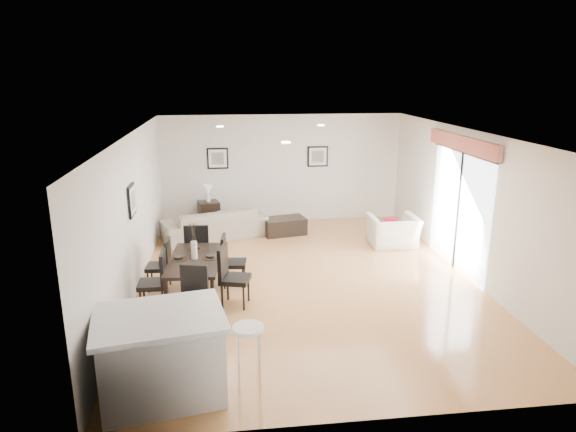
{
  "coord_description": "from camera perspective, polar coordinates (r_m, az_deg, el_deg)",
  "views": [
    {
      "loc": [
        -1.42,
        -8.67,
        3.68
      ],
      "look_at": [
        -0.3,
        0.4,
        1.12
      ],
      "focal_mm": 32.0,
      "sensor_mm": 36.0,
      "label": 1
    }
  ],
  "objects": [
    {
      "name": "ground",
      "position": [
        9.53,
        2.08,
        -7.11
      ],
      "size": [
        8.0,
        8.0,
        0.0
      ],
      "primitive_type": "plane",
      "color": "tan",
      "rests_on": "ground"
    },
    {
      "name": "wall_back",
      "position": [
        12.96,
        -0.65,
        5.27
      ],
      "size": [
        6.0,
        0.04,
        2.7
      ],
      "primitive_type": "cube",
      "color": "silver",
      "rests_on": "ground"
    },
    {
      "name": "wall_front",
      "position": [
        5.41,
        9.01,
        -10.08
      ],
      "size": [
        6.0,
        0.04,
        2.7
      ],
      "primitive_type": "cube",
      "color": "silver",
      "rests_on": "ground"
    },
    {
      "name": "wall_left",
      "position": [
        9.12,
        -16.79,
        0.14
      ],
      "size": [
        0.04,
        8.0,
        2.7
      ],
      "primitive_type": "cube",
      "color": "silver",
      "rests_on": "ground"
    },
    {
      "name": "wall_right",
      "position": [
        10.01,
        19.38,
        1.26
      ],
      "size": [
        0.04,
        8.0,
        2.7
      ],
      "primitive_type": "cube",
      "color": "silver",
      "rests_on": "ground"
    },
    {
      "name": "ceiling",
      "position": [
        8.84,
        2.26,
        9.25
      ],
      "size": [
        6.0,
        8.0,
        0.02
      ],
      "primitive_type": "cube",
      "color": "white",
      "rests_on": "wall_back"
    },
    {
      "name": "sofa",
      "position": [
        11.89,
        -8.17,
        -0.85
      ],
      "size": [
        2.51,
        1.64,
        0.68
      ],
      "primitive_type": "imported",
      "rotation": [
        0.0,
        0.0,
        3.48
      ],
      "color": "gray",
      "rests_on": "ground"
    },
    {
      "name": "armchair",
      "position": [
        11.48,
        11.58,
        -1.65
      ],
      "size": [
        1.03,
        0.9,
        0.67
      ],
      "primitive_type": "imported",
      "rotation": [
        0.0,
        0.0,
        3.14
      ],
      "color": "silver",
      "rests_on": "ground"
    },
    {
      "name": "courtyard_plant_b",
      "position": [
        12.68,
        26.0,
        -1.28
      ],
      "size": [
        0.5,
        0.5,
        0.68
      ],
      "primitive_type": "imported",
      "rotation": [
        0.0,
        0.0,
        -0.43
      ],
      "color": "#345B27",
      "rests_on": "ground"
    },
    {
      "name": "dining_table",
      "position": [
        8.76,
        -10.31,
        -5.1
      ],
      "size": [
        0.94,
        1.7,
        0.69
      ],
      "rotation": [
        0.0,
        0.0,
        -0.07
      ],
      "color": "black",
      "rests_on": "ground"
    },
    {
      "name": "dining_chair_wnear",
      "position": [
        8.47,
        -14.34,
        -6.67
      ],
      "size": [
        0.43,
        0.43,
        0.96
      ],
      "rotation": [
        0.0,
        0.0,
        -1.57
      ],
      "color": "black",
      "rests_on": "ground"
    },
    {
      "name": "dining_chair_wfar",
      "position": [
        9.23,
        -13.76,
        -4.93
      ],
      "size": [
        0.43,
        0.43,
        0.91
      ],
      "rotation": [
        0.0,
        0.0,
        -1.63
      ],
      "color": "black",
      "rests_on": "ground"
    },
    {
      "name": "dining_chair_enear",
      "position": [
        8.4,
        -6.49,
        -6.26
      ],
      "size": [
        0.55,
        0.55,
        1.01
      ],
      "rotation": [
        0.0,
        0.0,
        1.3
      ],
      "color": "black",
      "rests_on": "ground"
    },
    {
      "name": "dining_chair_efar",
      "position": [
        9.17,
        -6.52,
        -4.65
      ],
      "size": [
        0.46,
        0.46,
        0.92
      ],
      "rotation": [
        0.0,
        0.0,
        1.46
      ],
      "color": "black",
      "rests_on": "ground"
    },
    {
      "name": "dining_chair_head",
      "position": [
        7.86,
        -10.52,
        -8.4
      ],
      "size": [
        0.5,
        0.5,
        0.93
      ],
      "rotation": [
        0.0,
        0.0,
        -0.23
      ],
      "color": "black",
      "rests_on": "ground"
    },
    {
      "name": "dining_chair_foot",
      "position": [
        9.74,
        -10.02,
        -3.34
      ],
      "size": [
        0.47,
        0.47,
        0.99
      ],
      "rotation": [
        0.0,
        0.0,
        3.08
      ],
      "color": "black",
      "rests_on": "ground"
    },
    {
      "name": "vase",
      "position": [
        8.65,
        -10.42,
        -3.06
      ],
      "size": [
        0.81,
        1.25,
        0.63
      ],
      "color": "white",
      "rests_on": "dining_table"
    },
    {
      "name": "coffee_table",
      "position": [
        12.1,
        -0.44,
        -1.11
      ],
      "size": [
        1.07,
        0.77,
        0.39
      ],
      "primitive_type": "cube",
      "rotation": [
        0.0,
        0.0,
        0.21
      ],
      "color": "black",
      "rests_on": "ground"
    },
    {
      "name": "side_table",
      "position": [
        12.79,
        -8.77,
        0.2
      ],
      "size": [
        0.58,
        0.58,
        0.64
      ],
      "primitive_type": "cube",
      "rotation": [
        0.0,
        0.0,
        0.23
      ],
      "color": "black",
      "rests_on": "ground"
    },
    {
      "name": "table_lamp",
      "position": [
        12.65,
        -8.88,
        2.77
      ],
      "size": [
        0.22,
        0.22,
        0.42
      ],
      "color": "white",
      "rests_on": "side_table"
    },
    {
      "name": "cushion",
      "position": [
        11.3,
        11.33,
        -0.87
      ],
      "size": [
        0.31,
        0.15,
        0.29
      ],
      "primitive_type": "cube",
      "rotation": [
        0.0,
        0.0,
        2.92
      ],
      "color": "maroon",
      "rests_on": "armchair"
    },
    {
      "name": "kitchen_island",
      "position": [
        6.35,
        -13.89,
        -14.75
      ],
      "size": [
        1.64,
        1.36,
        1.03
      ],
      "rotation": [
        0.0,
        0.0,
        0.17
      ],
      "color": "silver",
      "rests_on": "ground"
    },
    {
      "name": "bar_stool",
      "position": [
        6.21,
        -4.43,
        -13.09
      ],
      "size": [
        0.37,
        0.37,
        0.82
      ],
      "color": "white",
      "rests_on": "ground"
    },
    {
      "name": "framed_print_back_left",
      "position": [
        12.81,
        -7.82,
        6.36
      ],
      "size": [
        0.52,
        0.04,
        0.52
      ],
      "color": "black",
      "rests_on": "wall_back"
    },
    {
      "name": "framed_print_back_right",
      "position": [
        13.01,
        3.32,
        6.62
      ],
      "size": [
        0.52,
        0.04,
        0.52
      ],
      "color": "black",
      "rests_on": "wall_back"
    },
    {
      "name": "framed_print_left_wall",
      "position": [
        8.85,
        -16.95,
        1.68
      ],
      "size": [
        0.04,
        0.52,
        0.52
      ],
      "rotation": [
        0.0,
        0.0,
        1.57
      ],
      "color": "black",
      "rests_on": "wall_left"
    },
    {
      "name": "sliding_door",
      "position": [
        10.18,
        18.58,
        3.39
      ],
      "size": [
        0.12,
        2.7,
        2.57
      ],
      "color": "white",
      "rests_on": "wall_right"
    }
  ]
}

